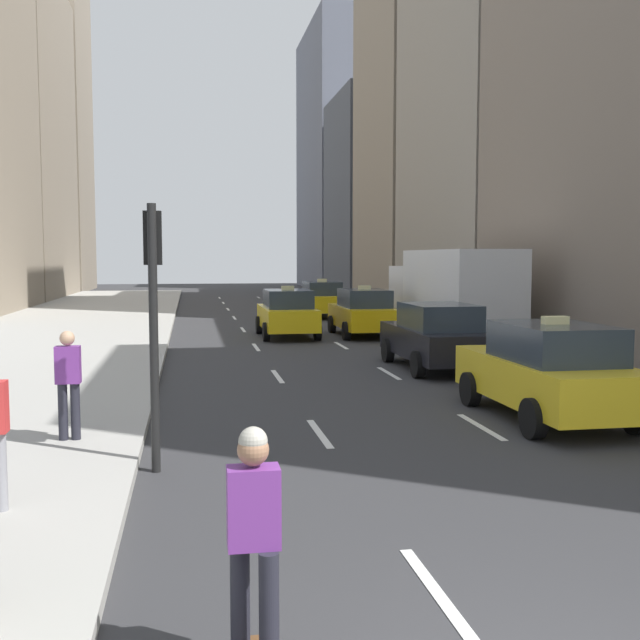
{
  "coord_description": "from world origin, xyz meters",
  "views": [
    {
      "loc": [
        -2.26,
        -3.92,
        2.89
      ],
      "look_at": [
        0.69,
        13.05,
        1.45
      ],
      "focal_mm": 42.0,
      "sensor_mm": 36.0,
      "label": 1
    }
  ],
  "objects_px": {
    "pedestrian_mid_block": "(68,379)",
    "taxi_second": "(363,312)",
    "traffic_light_pole": "(153,293)",
    "sedan_black_near": "(436,336)",
    "box_truck": "(450,291)",
    "taxi_third": "(321,299)",
    "taxi_lead": "(287,313)",
    "taxi_fourth": "(549,371)",
    "skateboarder": "(254,539)"
  },
  "relations": [
    {
      "from": "sedan_black_near",
      "to": "skateboarder",
      "type": "distance_m",
      "value": 14.67
    },
    {
      "from": "pedestrian_mid_block",
      "to": "taxi_third",
      "type": "bearing_deg",
      "value": 71.45
    },
    {
      "from": "taxi_lead",
      "to": "taxi_third",
      "type": "distance_m",
      "value": 9.2
    },
    {
      "from": "pedestrian_mid_block",
      "to": "taxi_fourth",
      "type": "bearing_deg",
      "value": 5.01
    },
    {
      "from": "taxi_third",
      "to": "box_truck",
      "type": "distance_m",
      "value": 10.85
    },
    {
      "from": "taxi_second",
      "to": "traffic_light_pole",
      "type": "bearing_deg",
      "value": -112.21
    },
    {
      "from": "taxi_second",
      "to": "pedestrian_mid_block",
      "type": "bearing_deg",
      "value": -118.03
    },
    {
      "from": "sedan_black_near",
      "to": "taxi_second",
      "type": "bearing_deg",
      "value": 90.0
    },
    {
      "from": "skateboarder",
      "to": "taxi_third",
      "type": "bearing_deg",
      "value": 79.19
    },
    {
      "from": "taxi_third",
      "to": "sedan_black_near",
      "type": "relative_size",
      "value": 0.98
    },
    {
      "from": "skateboarder",
      "to": "taxi_second",
      "type": "bearing_deg",
      "value": 74.94
    },
    {
      "from": "box_truck",
      "to": "traffic_light_pole",
      "type": "xyz_separation_m",
      "value": [
        -9.55,
        -14.99,
        0.7
      ]
    },
    {
      "from": "box_truck",
      "to": "pedestrian_mid_block",
      "type": "bearing_deg",
      "value": -128.58
    },
    {
      "from": "skateboarder",
      "to": "sedan_black_near",
      "type": "bearing_deg",
      "value": 66.47
    },
    {
      "from": "taxi_second",
      "to": "traffic_light_pole",
      "type": "xyz_separation_m",
      "value": [
        -6.75,
        -16.53,
        1.53
      ]
    },
    {
      "from": "taxi_third",
      "to": "skateboarder",
      "type": "height_order",
      "value": "taxi_third"
    },
    {
      "from": "skateboarder",
      "to": "traffic_light_pole",
      "type": "xyz_separation_m",
      "value": [
        -0.89,
        5.23,
        1.45
      ]
    },
    {
      "from": "sedan_black_near",
      "to": "skateboarder",
      "type": "relative_size",
      "value": 2.58
    },
    {
      "from": "sedan_black_near",
      "to": "pedestrian_mid_block",
      "type": "height_order",
      "value": "pedestrian_mid_block"
    },
    {
      "from": "taxi_third",
      "to": "sedan_black_near",
      "type": "distance_m",
      "value": 17.22
    },
    {
      "from": "taxi_lead",
      "to": "traffic_light_pole",
      "type": "xyz_separation_m",
      "value": [
        -3.95,
        -16.67,
        1.53
      ]
    },
    {
      "from": "taxi_lead",
      "to": "sedan_black_near",
      "type": "distance_m",
      "value": 8.91
    },
    {
      "from": "taxi_fourth",
      "to": "box_truck",
      "type": "bearing_deg",
      "value": 77.79
    },
    {
      "from": "traffic_light_pole",
      "to": "taxi_fourth",
      "type": "bearing_deg",
      "value": 16.9
    },
    {
      "from": "box_truck",
      "to": "traffic_light_pole",
      "type": "distance_m",
      "value": 17.79
    },
    {
      "from": "traffic_light_pole",
      "to": "skateboarder",
      "type": "bearing_deg",
      "value": -80.3
    },
    {
      "from": "skateboarder",
      "to": "pedestrian_mid_block",
      "type": "distance_m",
      "value": 6.94
    },
    {
      "from": "taxi_fourth",
      "to": "traffic_light_pole",
      "type": "relative_size",
      "value": 1.22
    },
    {
      "from": "pedestrian_mid_block",
      "to": "traffic_light_pole",
      "type": "relative_size",
      "value": 0.46
    },
    {
      "from": "taxi_second",
      "to": "pedestrian_mid_block",
      "type": "height_order",
      "value": "taxi_second"
    },
    {
      "from": "box_truck",
      "to": "skateboarder",
      "type": "distance_m",
      "value": 22.01
    },
    {
      "from": "taxi_lead",
      "to": "pedestrian_mid_block",
      "type": "relative_size",
      "value": 2.67
    },
    {
      "from": "taxi_lead",
      "to": "taxi_second",
      "type": "distance_m",
      "value": 2.8
    },
    {
      "from": "sedan_black_near",
      "to": "taxi_lead",
      "type": "bearing_deg",
      "value": 108.33
    },
    {
      "from": "pedestrian_mid_block",
      "to": "traffic_light_pole",
      "type": "height_order",
      "value": "traffic_light_pole"
    },
    {
      "from": "taxi_fourth",
      "to": "pedestrian_mid_block",
      "type": "distance_m",
      "value": 8.12
    },
    {
      "from": "sedan_black_near",
      "to": "box_truck",
      "type": "height_order",
      "value": "box_truck"
    },
    {
      "from": "taxi_fourth",
      "to": "sedan_black_near",
      "type": "distance_m",
      "value": 6.16
    },
    {
      "from": "sedan_black_near",
      "to": "skateboarder",
      "type": "bearing_deg",
      "value": -113.53
    },
    {
      "from": "taxi_lead",
      "to": "taxi_third",
      "type": "xyz_separation_m",
      "value": [
        2.8,
        8.77,
        0.0
      ]
    },
    {
      "from": "box_truck",
      "to": "traffic_light_pole",
      "type": "relative_size",
      "value": 2.33
    },
    {
      "from": "pedestrian_mid_block",
      "to": "taxi_second",
      "type": "bearing_deg",
      "value": 61.97
    },
    {
      "from": "box_truck",
      "to": "pedestrian_mid_block",
      "type": "relative_size",
      "value": 5.09
    },
    {
      "from": "taxi_fourth",
      "to": "box_truck",
      "type": "xyz_separation_m",
      "value": [
        2.8,
        12.94,
        0.83
      ]
    },
    {
      "from": "taxi_fourth",
      "to": "box_truck",
      "type": "height_order",
      "value": "box_truck"
    },
    {
      "from": "taxi_second",
      "to": "pedestrian_mid_block",
      "type": "distance_m",
      "value": 17.2
    },
    {
      "from": "taxi_lead",
      "to": "box_truck",
      "type": "bearing_deg",
      "value": -16.72
    },
    {
      "from": "taxi_fourth",
      "to": "sedan_black_near",
      "type": "height_order",
      "value": "taxi_fourth"
    },
    {
      "from": "box_truck",
      "to": "pedestrian_mid_block",
      "type": "distance_m",
      "value": 17.47
    },
    {
      "from": "taxi_second",
      "to": "box_truck",
      "type": "distance_m",
      "value": 3.3
    }
  ]
}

